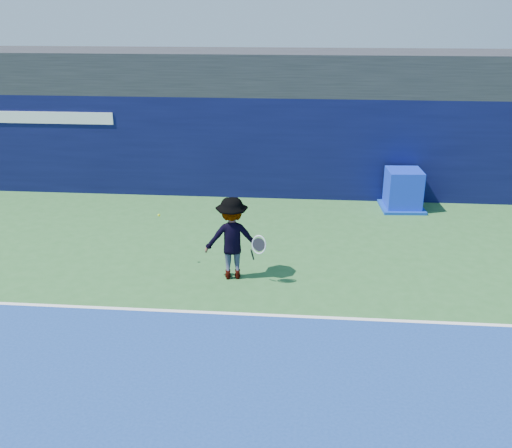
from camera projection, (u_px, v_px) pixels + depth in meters
The scene contains 7 objects.
ground at pixel (230, 423), 8.01m from camera, with size 80.00×80.00×0.00m, color #2C632C.
baseline at pixel (250, 314), 10.79m from camera, with size 24.00×0.10×0.01m, color white.
stadium_band at pixel (277, 71), 17.41m from camera, with size 36.00×3.00×1.20m, color black.
back_wall_assembly at pixel (274, 146), 17.23m from camera, with size 36.00×1.03×3.00m.
equipment_cart at pixel (403, 191), 16.27m from camera, with size 1.26×1.26×1.15m.
tennis_player at pixel (232, 238), 11.99m from camera, with size 1.38×0.83×1.80m.
tennis_ball at pixel (159, 215), 12.39m from camera, with size 0.06×0.06×0.06m.
Camera 1 is at (0.92, -6.42, 5.48)m, focal length 40.00 mm.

